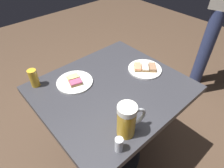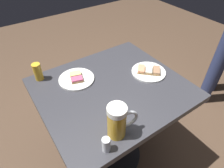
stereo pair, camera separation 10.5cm
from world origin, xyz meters
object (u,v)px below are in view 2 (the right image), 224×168
object	(u,v)px
plate_far	(77,78)
beer_glass_small	(38,72)
salt_shaker	(106,145)
beer_mug	(118,121)
plate_near	(149,71)

from	to	relation	value
plate_far	beer_glass_small	bearing A→B (deg)	-125.87
beer_glass_small	salt_shaker	xyz separation A→B (m)	(0.60, 0.07, -0.02)
plate_far	beer_glass_small	size ratio (longest dim) A/B	1.97
beer_mug	salt_shaker	world-z (taller)	beer_mug
plate_near	beer_glass_small	bearing A→B (deg)	-118.78
plate_near	salt_shaker	world-z (taller)	salt_shaker
plate_far	salt_shaker	size ratio (longest dim) A/B	2.88
beer_mug	plate_far	bearing A→B (deg)	177.84
plate_far	beer_mug	distance (m)	0.44
plate_near	salt_shaker	distance (m)	0.57
plate_far	beer_mug	size ratio (longest dim) A/B	1.24
plate_far	salt_shaker	xyz separation A→B (m)	(0.47, -0.10, 0.03)
beer_mug	salt_shaker	bearing A→B (deg)	-64.95
plate_far	beer_mug	world-z (taller)	beer_mug
plate_near	plate_far	size ratio (longest dim) A/B	1.00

